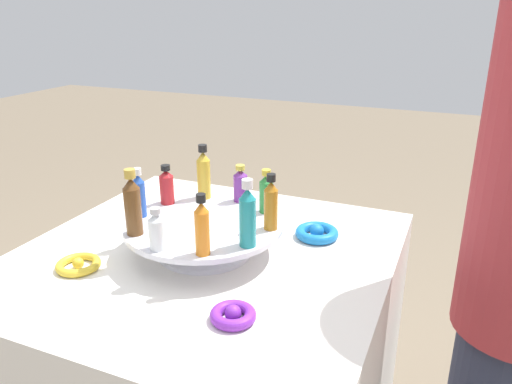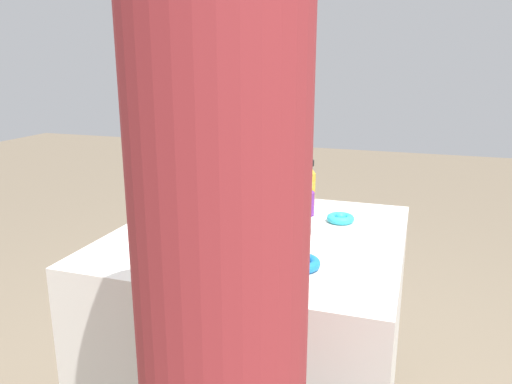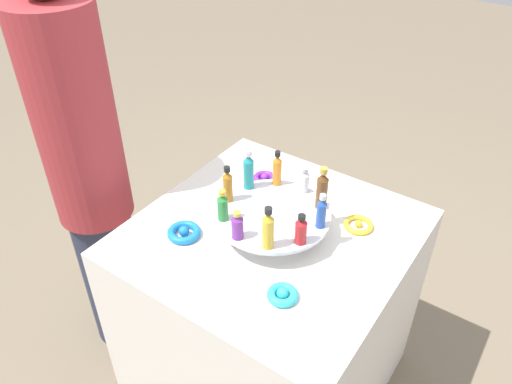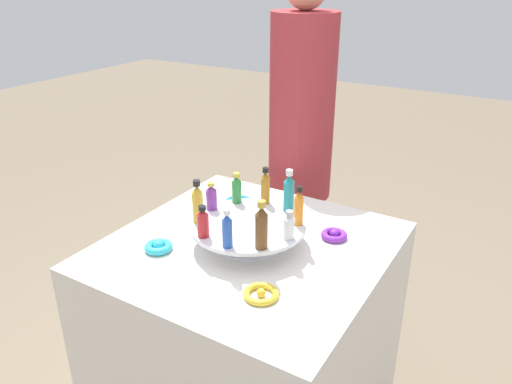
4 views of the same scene
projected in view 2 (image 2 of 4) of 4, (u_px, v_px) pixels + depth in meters
party_table at (258, 350)px, 1.58m from camera, size 0.83×0.83×0.79m
display_stand at (259, 216)px, 1.46m from camera, size 0.36×0.36×0.07m
bottle_orange at (206, 191)px, 1.42m from camera, size 0.03×0.03×0.13m
bottle_teal at (219, 197)px, 1.33m from camera, size 0.03×0.03×0.14m
bottle_amber at (251, 204)px, 1.30m from camera, size 0.03×0.03×0.13m
bottle_green at (286, 206)px, 1.31m from camera, size 0.03×0.03×0.10m
bottle_purple at (308, 200)px, 1.38m from camera, size 0.03×0.03×0.09m
bottle_gold at (310, 185)px, 1.47m from camera, size 0.03×0.03×0.14m
bottle_red at (293, 184)px, 1.55m from camera, size 0.03×0.03×0.10m
bottle_blue at (265, 178)px, 1.59m from camera, size 0.03×0.03×0.12m
bottle_brown at (236, 176)px, 1.57m from camera, size 0.04×0.04×0.14m
bottle_clear at (213, 189)px, 1.51m from camera, size 0.03×0.03×0.09m
ribbon_bow_blue at (299, 263)px, 1.22m from camera, size 0.11×0.11×0.03m
ribbon_bow_teal at (340, 218)px, 1.57m from camera, size 0.09×0.09×0.03m
ribbon_bow_gold at (230, 205)px, 1.72m from camera, size 0.10×0.10×0.02m
ribbon_bow_purple at (165, 240)px, 1.38m from camera, size 0.08×0.08×0.03m
person_figure at (223, 366)px, 0.81m from camera, size 0.27×0.27×1.59m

